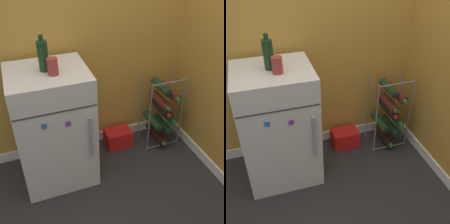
% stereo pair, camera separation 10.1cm
% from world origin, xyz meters
% --- Properties ---
extents(ground_plane, '(14.00, 14.00, 0.00)m').
position_xyz_m(ground_plane, '(0.00, 0.00, 0.00)').
color(ground_plane, '#28282B').
extents(wall_back, '(6.61, 0.07, 2.50)m').
position_xyz_m(wall_back, '(0.00, 0.70, 1.24)').
color(wall_back, '#BC8C38').
rests_on(wall_back, ground_plane).
extents(mini_fridge, '(0.56, 0.53, 0.96)m').
position_xyz_m(mini_fridge, '(-0.43, 0.36, 0.48)').
color(mini_fridge, silver).
rests_on(mini_fridge, ground_plane).
extents(wine_rack, '(0.34, 0.32, 0.71)m').
position_xyz_m(wine_rack, '(0.56, 0.45, 0.35)').
color(wine_rack, slate).
rests_on(wine_rack, ground_plane).
extents(soda_box, '(0.24, 0.17, 0.17)m').
position_xyz_m(soda_box, '(0.16, 0.52, 0.08)').
color(soda_box, red).
rests_on(soda_box, ground_plane).
extents(fridge_top_cup, '(0.07, 0.07, 0.11)m').
position_xyz_m(fridge_top_cup, '(-0.40, 0.29, 1.02)').
color(fridge_top_cup, maroon).
rests_on(fridge_top_cup, mini_fridge).
extents(fridge_top_bottle, '(0.07, 0.07, 0.24)m').
position_xyz_m(fridge_top_bottle, '(-0.44, 0.37, 1.07)').
color(fridge_top_bottle, '#19381E').
rests_on(fridge_top_bottle, mini_fridge).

